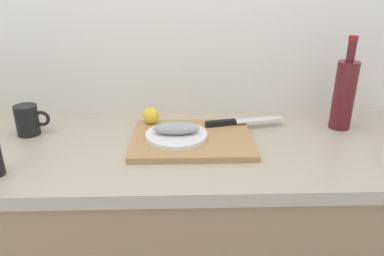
# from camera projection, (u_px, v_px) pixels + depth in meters

# --- Properties ---
(back_wall) EXTENTS (3.20, 0.05, 2.50)m
(back_wall) POSITION_uv_depth(u_px,v_px,m) (141.00, 23.00, 1.35)
(back_wall) COLOR white
(back_wall) RESTS_ON ground_plane
(kitchen_counter) EXTENTS (2.00, 0.60, 0.90)m
(kitchen_counter) POSITION_uv_depth(u_px,v_px,m) (144.00, 253.00, 1.36)
(kitchen_counter) COLOR #9E7A56
(kitchen_counter) RESTS_ON ground_plane
(cutting_board) EXTENTS (0.40, 0.31, 0.02)m
(cutting_board) POSITION_uv_depth(u_px,v_px,m) (192.00, 139.00, 1.21)
(cutting_board) COLOR tan
(cutting_board) RESTS_ON kitchen_counter
(white_plate) EXTENTS (0.20, 0.20, 0.01)m
(white_plate) POSITION_uv_depth(u_px,v_px,m) (176.00, 135.00, 1.19)
(white_plate) COLOR white
(white_plate) RESTS_ON cutting_board
(fish_fillet) EXTENTS (0.15, 0.06, 0.04)m
(fish_fillet) POSITION_uv_depth(u_px,v_px,m) (176.00, 128.00, 1.18)
(fish_fillet) COLOR #999E99
(fish_fillet) RESTS_ON white_plate
(chef_knife) EXTENTS (0.29, 0.09, 0.02)m
(chef_knife) POSITION_uv_depth(u_px,v_px,m) (235.00, 122.00, 1.30)
(chef_knife) COLOR silver
(chef_knife) RESTS_ON cutting_board
(lemon_0) EXTENTS (0.06, 0.06, 0.06)m
(lemon_0) POSITION_uv_depth(u_px,v_px,m) (151.00, 116.00, 1.30)
(lemon_0) COLOR yellow
(lemon_0) RESTS_ON cutting_board
(wine_bottle) EXTENTS (0.07, 0.07, 0.33)m
(wine_bottle) POSITION_uv_depth(u_px,v_px,m) (344.00, 93.00, 1.28)
(wine_bottle) COLOR #59191E
(wine_bottle) RESTS_ON kitchen_counter
(coffee_mug_2) EXTENTS (0.12, 0.08, 0.10)m
(coffee_mug_2) POSITION_uv_depth(u_px,v_px,m) (28.00, 120.00, 1.25)
(coffee_mug_2) COLOR black
(coffee_mug_2) RESTS_ON kitchen_counter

